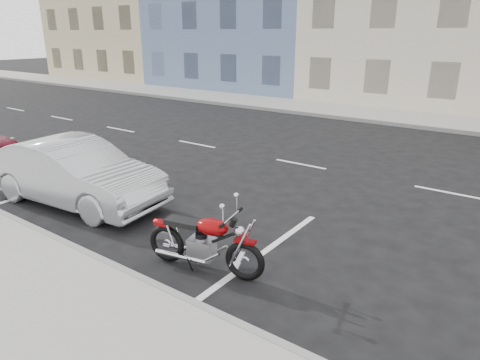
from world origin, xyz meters
name	(u,v)px	position (x,y,z in m)	size (l,w,h in m)	color
ground	(368,177)	(0.00, 0.00, 0.00)	(120.00, 120.00, 0.00)	black
sidewalk_far	(331,110)	(-5.00, 8.70, 0.07)	(80.00, 3.40, 0.15)	gray
curb_near	(5,216)	(-5.00, -7.00, 0.08)	(80.00, 0.12, 0.16)	gray
curb_far	(316,115)	(-5.00, 7.00, 0.08)	(80.00, 0.12, 0.16)	gray
bldg_far_west	(144,3)	(-26.00, 16.30, 6.00)	(12.00, 12.00, 12.00)	#C8B78E
motorcycle	(247,253)	(0.26, -5.94, 0.47)	(2.03, 0.77, 1.03)	black
sedan_silver	(75,173)	(-4.62, -5.56, 0.71)	(1.50, 4.31, 1.42)	#B5B9BD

